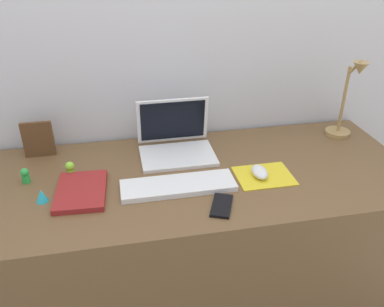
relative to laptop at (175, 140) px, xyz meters
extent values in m
cube|color=silver|center=(0.05, 0.19, 0.03)|extent=(2.87, 0.05, 1.65)
cube|color=brown|center=(0.05, -0.19, -0.42)|extent=(1.67, 0.69, 0.74)
cube|color=white|center=(0.00, -0.05, -0.05)|extent=(0.30, 0.21, 0.01)
cube|color=white|center=(0.00, 0.07, 0.06)|extent=(0.30, 0.04, 0.20)
cube|color=black|center=(0.00, 0.06, 0.06)|extent=(0.27, 0.03, 0.17)
cube|color=white|center=(-0.04, -0.28, -0.04)|extent=(0.41, 0.13, 0.02)
cube|color=yellow|center=(0.29, -0.26, -0.05)|extent=(0.21, 0.17, 0.00)
ellipsoid|color=white|center=(0.28, -0.26, -0.03)|extent=(0.06, 0.10, 0.03)
cube|color=black|center=(0.09, -0.42, -0.05)|extent=(0.11, 0.14, 0.01)
cylinder|color=#A5844C|center=(0.75, 0.02, -0.05)|extent=(0.11, 0.11, 0.02)
cylinder|color=#A5844C|center=(0.75, 0.02, 0.11)|extent=(0.01, 0.01, 0.30)
cylinder|color=#A5844C|center=(0.75, -0.02, 0.27)|extent=(0.01, 0.08, 0.08)
cone|color=#A5844C|center=(0.75, -0.05, 0.27)|extent=(0.06, 0.06, 0.05)
cube|color=maroon|center=(-0.38, -0.24, -0.04)|extent=(0.18, 0.25, 0.02)
cube|color=brown|center=(-0.55, 0.07, 0.02)|extent=(0.12, 0.02, 0.15)
cylinder|color=green|center=(-0.58, -0.13, -0.04)|extent=(0.03, 0.03, 0.03)
sphere|color=green|center=(-0.58, -0.13, -0.01)|extent=(0.03, 0.03, 0.03)
cylinder|color=#8CDB33|center=(-0.42, -0.11, -0.04)|extent=(0.03, 0.03, 0.03)
sphere|color=#8CDB33|center=(-0.42, -0.11, -0.01)|extent=(0.03, 0.03, 0.03)
cone|color=#28B7CC|center=(-0.50, -0.27, -0.03)|extent=(0.04, 0.04, 0.05)
camera|label=1|loc=(-0.22, -1.48, 0.75)|focal=37.83mm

